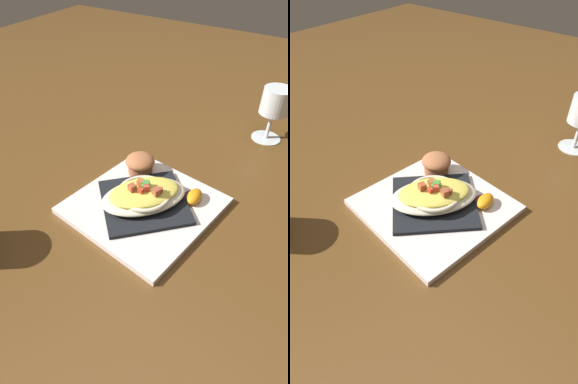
% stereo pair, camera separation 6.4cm
% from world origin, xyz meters
% --- Properties ---
extents(ground_plane, '(2.60, 2.60, 0.00)m').
position_xyz_m(ground_plane, '(0.00, 0.00, 0.00)').
color(ground_plane, brown).
extents(square_plate, '(0.29, 0.29, 0.01)m').
position_xyz_m(square_plate, '(0.00, 0.00, 0.01)').
color(square_plate, white).
rests_on(square_plate, ground_plane).
extents(folded_napkin, '(0.23, 0.23, 0.01)m').
position_xyz_m(folded_napkin, '(0.00, 0.00, 0.02)').
color(folded_napkin, black).
rests_on(folded_napkin, square_plate).
extents(gratin_dish, '(0.19, 0.20, 0.04)m').
position_xyz_m(gratin_dish, '(-0.00, 0.00, 0.04)').
color(gratin_dish, beige).
rests_on(gratin_dish, folded_napkin).
extents(muffin, '(0.06, 0.06, 0.05)m').
position_xyz_m(muffin, '(0.06, -0.08, 0.04)').
color(muffin, '#A96040').
rests_on(muffin, square_plate).
extents(orange_garnish, '(0.04, 0.05, 0.02)m').
position_xyz_m(orange_garnish, '(-0.08, -0.06, 0.02)').
color(orange_garnish, '#4E2656').
rests_on(orange_garnish, square_plate).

